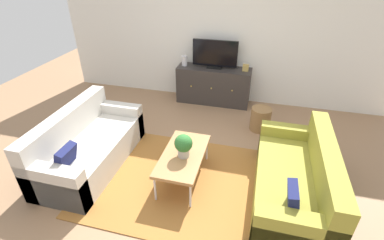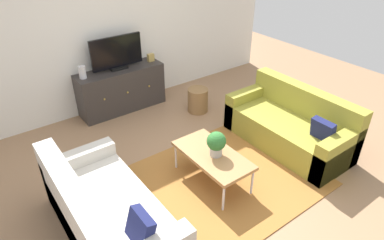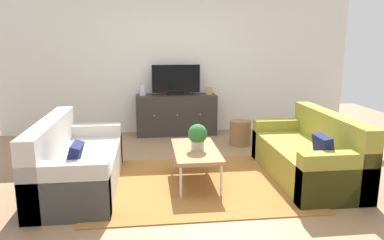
{
  "view_description": "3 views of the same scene",
  "coord_description": "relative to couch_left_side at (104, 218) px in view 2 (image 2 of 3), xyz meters",
  "views": [
    {
      "loc": [
        0.82,
        -2.8,
        2.64
      ],
      "look_at": [
        0.0,
        0.35,
        0.68
      ],
      "focal_mm": 26.06,
      "sensor_mm": 36.0,
      "label": 1
    },
    {
      "loc": [
        -2.12,
        -2.52,
        2.85
      ],
      "look_at": [
        0.0,
        0.35,
        0.68
      ],
      "focal_mm": 31.5,
      "sensor_mm": 36.0,
      "label": 2
    },
    {
      "loc": [
        -0.55,
        -4.22,
        1.68
      ],
      "look_at": [
        0.0,
        0.35,
        0.68
      ],
      "focal_mm": 34.19,
      "sensor_mm": 36.0,
      "label": 3
    }
  ],
  "objects": [
    {
      "name": "ground_plane",
      "position": [
        1.43,
        0.1,
        -0.28
      ],
      "size": [
        10.0,
        10.0,
        0.0
      ],
      "primitive_type": "plane",
      "color": "#997251"
    },
    {
      "name": "wall_back",
      "position": [
        1.43,
        2.65,
        1.07
      ],
      "size": [
        6.4,
        0.12,
        2.7
      ],
      "primitive_type": "cube",
      "color": "silver",
      "rests_on": "ground_plane"
    },
    {
      "name": "area_rug",
      "position": [
        1.43,
        -0.05,
        -0.27
      ],
      "size": [
        2.5,
        1.9,
        0.01
      ],
      "primitive_type": "cube",
      "color": "#9E662D",
      "rests_on": "ground_plane"
    },
    {
      "name": "couch_left_side",
      "position": [
        0.0,
        0.0,
        0.0
      ],
      "size": [
        0.83,
        1.76,
        0.81
      ],
      "color": "beige",
      "rests_on": "ground_plane"
    },
    {
      "name": "couch_right_side",
      "position": [
        2.87,
        0.0,
        0.0
      ],
      "size": [
        0.83,
        1.76,
        0.81
      ],
      "color": "olive",
      "rests_on": "ground_plane"
    },
    {
      "name": "coffee_table",
      "position": [
        1.43,
        0.03,
        0.11
      ],
      "size": [
        0.52,
        1.01,
        0.41
      ],
      "color": "#A37547",
      "rests_on": "ground_plane"
    },
    {
      "name": "potted_plant",
      "position": [
        1.44,
        -0.0,
        0.31
      ],
      "size": [
        0.23,
        0.23,
        0.31
      ],
      "color": "#B7B2A8",
      "rests_on": "coffee_table"
    },
    {
      "name": "tv_console",
      "position": [
        1.38,
        2.37,
        0.09
      ],
      "size": [
        1.43,
        0.47,
        0.72
      ],
      "color": "#332D2B",
      "rests_on": "ground_plane"
    },
    {
      "name": "flat_screen_tv",
      "position": [
        1.38,
        2.39,
        0.71
      ],
      "size": [
        0.86,
        0.16,
        0.54
      ],
      "color": "black",
      "rests_on": "tv_console"
    },
    {
      "name": "glass_vase",
      "position": [
        0.78,
        2.37,
        0.55
      ],
      "size": [
        0.11,
        0.11,
        0.2
      ],
      "primitive_type": "cylinder",
      "color": "silver",
      "rests_on": "tv_console"
    },
    {
      "name": "mantel_clock",
      "position": [
        1.97,
        2.37,
        0.51
      ],
      "size": [
        0.11,
        0.07,
        0.13
      ],
      "primitive_type": "cube",
      "color": "tan",
      "rests_on": "tv_console"
    },
    {
      "name": "wicker_basket",
      "position": [
        2.36,
        1.55,
        -0.07
      ],
      "size": [
        0.34,
        0.34,
        0.4
      ],
      "primitive_type": "cylinder",
      "color": "olive",
      "rests_on": "ground_plane"
    }
  ]
}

